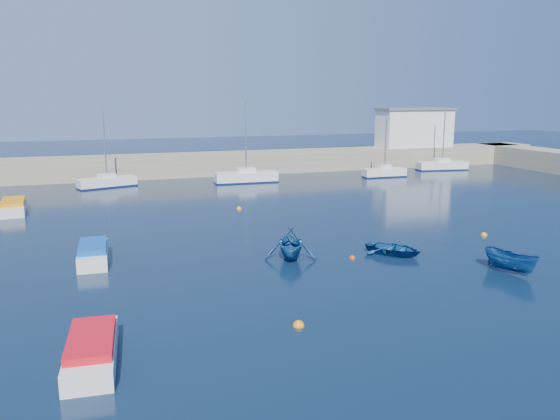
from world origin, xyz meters
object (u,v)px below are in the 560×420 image
object	(u,v)px
sailboat_7	(384,172)
dinghy_right	(511,261)
motorboat_1	(93,253)
dinghy_left	(290,243)
dinghy_center	(394,249)
sailboat_6	(246,177)
motorboat_2	(13,207)
sailboat_8	(442,165)
sailboat_5	(107,182)
harbor_office	(414,129)
motorboat_0	(92,350)

from	to	relation	value
sailboat_7	dinghy_right	size ratio (longest dim) A/B	2.22
motorboat_1	dinghy_left	size ratio (longest dim) A/B	1.31
dinghy_right	dinghy_center	bearing A→B (deg)	114.53
sailboat_6	dinghy_center	size ratio (longest dim) A/B	2.71
sailboat_7	motorboat_1	xyz separation A→B (m)	(-32.77, -25.26, -0.05)
dinghy_center	motorboat_1	bearing A→B (deg)	128.78
motorboat_1	motorboat_2	size ratio (longest dim) A/B	0.86
sailboat_8	dinghy_center	size ratio (longest dim) A/B	2.56
sailboat_5	sailboat_8	size ratio (longest dim) A/B	0.91
sailboat_6	sailboat_8	distance (m)	27.19
dinghy_center	dinghy_right	world-z (taller)	dinghy_right
motorboat_1	dinghy_right	distance (m)	23.23
motorboat_2	sailboat_5	bearing A→B (deg)	51.70
harbor_office	dinghy_right	bearing A→B (deg)	-115.63
sailboat_6	motorboat_1	world-z (taller)	sailboat_6
motorboat_2	dinghy_left	distance (m)	26.01
harbor_office	motorboat_2	bearing A→B (deg)	-160.14
motorboat_1	motorboat_2	xyz separation A→B (m)	(-6.27, 16.57, -0.02)
sailboat_7	dinghy_left	bearing A→B (deg)	143.68
harbor_office	sailboat_8	bearing A→B (deg)	-78.71
dinghy_right	sailboat_8	bearing A→B (deg)	44.52
sailboat_8	dinghy_right	size ratio (longest dim) A/B	2.74
motorboat_2	dinghy_left	size ratio (longest dim) A/B	1.53
harbor_office	dinghy_right	size ratio (longest dim) A/B	3.17
motorboat_0	dinghy_center	distance (m)	19.24
sailboat_8	motorboat_2	size ratio (longest dim) A/B	1.63
harbor_office	sailboat_8	xyz separation A→B (m)	(1.07, -5.35, -4.51)
sailboat_5	motorboat_0	bearing A→B (deg)	159.21
motorboat_2	motorboat_0	bearing A→B (deg)	-81.99
sailboat_6	motorboat_0	size ratio (longest dim) A/B	1.92
harbor_office	motorboat_1	size ratio (longest dim) A/B	2.20
sailboat_5	sailboat_7	world-z (taller)	sailboat_5
motorboat_1	dinghy_right	bearing A→B (deg)	-21.48
dinghy_right	motorboat_1	bearing A→B (deg)	141.38
motorboat_0	dinghy_left	distance (m)	14.79
motorboat_0	motorboat_2	xyz separation A→B (m)	(-6.27, 29.39, 0.01)
harbor_office	sailboat_6	world-z (taller)	sailboat_6
sailboat_7	dinghy_center	size ratio (longest dim) A/B	2.08
motorboat_0	dinghy_center	xyz separation A→B (m)	(17.14, 8.74, -0.14)
sailboat_6	sailboat_8	bearing A→B (deg)	-83.89
sailboat_8	motorboat_1	xyz separation A→B (m)	(-43.13, -28.68, -0.07)
motorboat_1	motorboat_0	bearing A→B (deg)	-88.40
sailboat_6	dinghy_right	world-z (taller)	sailboat_6
motorboat_1	dinghy_left	xyz separation A→B (m)	(10.97, -2.91, 0.40)
motorboat_0	dinghy_right	distance (m)	21.69
sailboat_8	motorboat_1	world-z (taller)	sailboat_8
harbor_office	dinghy_right	world-z (taller)	harbor_office
motorboat_0	dinghy_right	world-z (taller)	dinghy_right
sailboat_6	sailboat_7	world-z (taller)	sailboat_6
dinghy_left	dinghy_right	bearing A→B (deg)	-12.14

